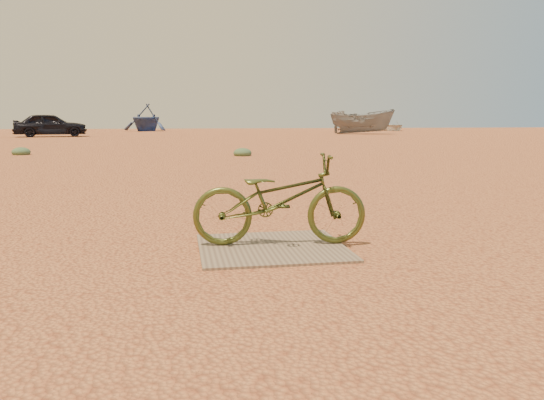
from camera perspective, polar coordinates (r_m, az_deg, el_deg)
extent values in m
plane|color=#C97A48|center=(4.40, 1.59, -6.93)|extent=(120.00, 120.00, 0.00)
cube|color=#806D57|center=(4.91, 0.00, -5.12)|extent=(1.34, 1.26, 0.02)
imported|color=#434D1F|center=(4.92, 0.84, 0.06)|extent=(1.66, 0.72, 0.85)
imported|color=black|center=(37.77, -22.73, 7.46)|extent=(4.74, 2.60, 1.53)
imported|color=#35497F|center=(52.00, -13.39, 8.65)|extent=(5.92, 6.24, 2.58)
imported|color=slate|center=(41.60, 9.65, 8.31)|extent=(5.18, 3.70, 1.88)
imported|color=silver|center=(53.89, 12.67, 7.78)|extent=(3.60, 4.69, 0.90)
ellipsoid|color=#567651|center=(17.11, -3.19, 4.77)|extent=(0.59, 0.59, 0.32)
ellipsoid|color=#567651|center=(19.43, -25.36, 4.42)|extent=(0.58, 0.58, 0.32)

